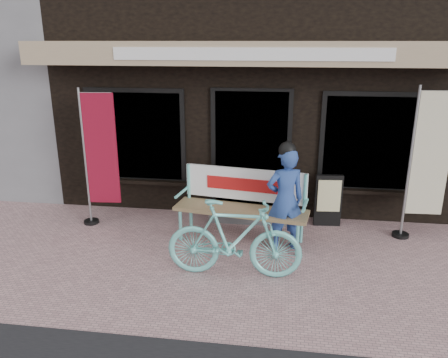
# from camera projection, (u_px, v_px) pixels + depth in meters

# --- Properties ---
(ground) EXTENTS (70.00, 70.00, 0.00)m
(ground) POSITION_uv_depth(u_px,v_px,m) (237.00, 270.00, 5.84)
(ground) COLOR #BB8F90
(ground) RESTS_ON ground
(storefront) EXTENTS (7.00, 6.77, 6.00)m
(storefront) POSITION_uv_depth(u_px,v_px,m) (263.00, 37.00, 9.61)
(storefront) COLOR black
(storefront) RESTS_ON ground
(bench) EXTENTS (2.06, 0.82, 1.09)m
(bench) POSITION_uv_depth(u_px,v_px,m) (243.00, 199.00, 6.60)
(bench) COLOR #68CCC5
(bench) RESTS_ON ground
(person) EXTENTS (0.64, 0.52, 1.61)m
(person) POSITION_uv_depth(u_px,v_px,m) (285.00, 198.00, 6.23)
(person) COLOR #28458D
(person) RESTS_ON ground
(bicycle) EXTENTS (1.74, 0.52, 1.04)m
(bicycle) POSITION_uv_depth(u_px,v_px,m) (234.00, 239.00, 5.56)
(bicycle) COLOR #68CCC5
(bicycle) RESTS_ON ground
(nobori_red) EXTENTS (0.66, 0.27, 2.25)m
(nobori_red) POSITION_uv_depth(u_px,v_px,m) (99.00, 157.00, 6.98)
(nobori_red) COLOR gray
(nobori_red) RESTS_ON ground
(nobori_cream) EXTENTS (0.69, 0.27, 2.34)m
(nobori_cream) POSITION_uv_depth(u_px,v_px,m) (426.00, 163.00, 6.46)
(nobori_cream) COLOR gray
(nobori_cream) RESTS_ON ground
(menu_stand) EXTENTS (0.44, 0.13, 0.87)m
(menu_stand) POSITION_uv_depth(u_px,v_px,m) (328.00, 200.00, 7.12)
(menu_stand) COLOR black
(menu_stand) RESTS_ON ground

